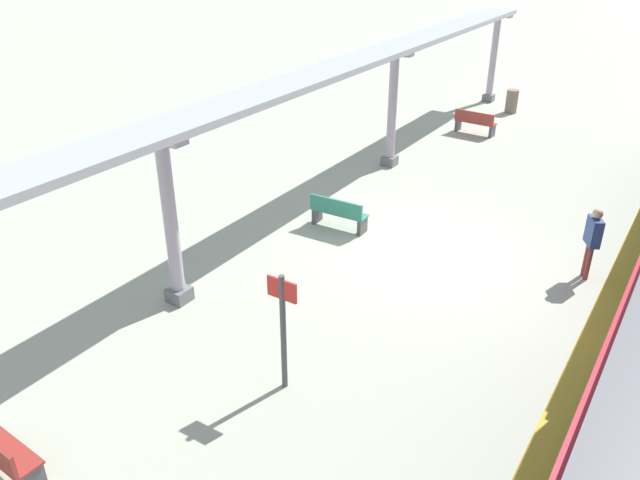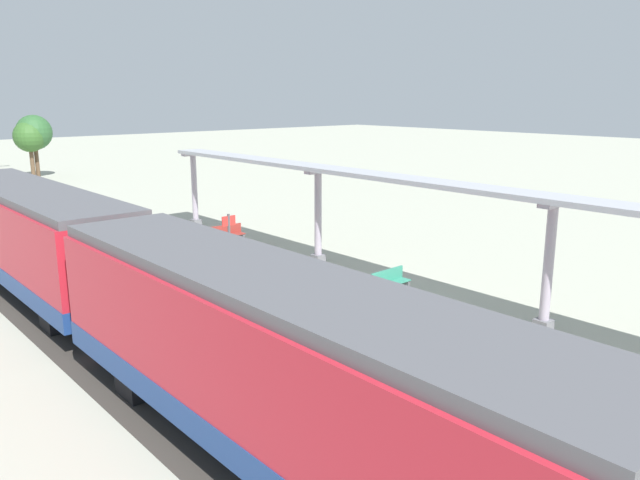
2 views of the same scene
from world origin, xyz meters
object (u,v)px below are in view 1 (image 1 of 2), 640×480
(canopy_pillar_nearest, at_px, (493,58))
(bench_near_end, at_px, (475,122))
(bench_far_end, at_px, (338,213))
(passenger_waiting_near_edge, at_px, (593,235))
(platform_info_sign, at_px, (283,322))
(trash_bin, at_px, (512,101))
(canopy_pillar_second, at_px, (392,110))
(canopy_pillar_third, at_px, (171,222))

(canopy_pillar_nearest, bearing_deg, bench_near_end, 103.35)
(bench_far_end, relative_size, passenger_waiting_near_edge, 0.90)
(platform_info_sign, bearing_deg, trash_bin, -83.68)
(canopy_pillar_second, xyz_separation_m, platform_info_sign, (-3.44, 10.59, -0.51))
(canopy_pillar_third, xyz_separation_m, bench_near_end, (-1.12, -14.19, -1.39))
(canopy_pillar_second, bearing_deg, passenger_waiting_near_edge, 150.13)
(trash_bin, relative_size, passenger_waiting_near_edge, 0.55)
(bench_near_end, bearing_deg, canopy_pillar_nearest, -76.65)
(canopy_pillar_nearest, distance_m, canopy_pillar_second, 9.34)
(canopy_pillar_second, xyz_separation_m, bench_far_end, (-1.02, 4.87, -1.39))
(canopy_pillar_nearest, height_order, platform_info_sign, canopy_pillar_nearest)
(bench_near_end, xyz_separation_m, bench_far_end, (0.11, 9.47, 0.00))
(canopy_pillar_third, xyz_separation_m, platform_info_sign, (-3.44, 1.00, -0.51))
(canopy_pillar_second, relative_size, canopy_pillar_third, 1.00)
(canopy_pillar_third, bearing_deg, bench_far_end, -102.14)
(canopy_pillar_second, height_order, bench_far_end, canopy_pillar_second)
(canopy_pillar_nearest, height_order, canopy_pillar_third, same)
(canopy_pillar_third, height_order, bench_far_end, canopy_pillar_third)
(bench_near_end, bearing_deg, bench_far_end, 89.34)
(trash_bin, bearing_deg, bench_far_end, 88.46)
(canopy_pillar_third, xyz_separation_m, trash_bin, (-1.37, -17.73, -1.37))
(canopy_pillar_nearest, xyz_separation_m, canopy_pillar_second, (0.00, 9.34, 0.00))
(canopy_pillar_nearest, distance_m, bench_far_end, 14.31)
(passenger_waiting_near_edge, bearing_deg, trash_bin, -65.31)
(canopy_pillar_nearest, distance_m, canopy_pillar_third, 18.93)
(canopy_pillar_nearest, distance_m, trash_bin, 2.28)
(canopy_pillar_third, bearing_deg, passenger_waiting_near_edge, -141.04)
(bench_far_end, relative_size, platform_info_sign, 0.69)
(canopy_pillar_nearest, distance_m, passenger_waiting_near_edge, 15.04)
(canopy_pillar_second, bearing_deg, canopy_pillar_nearest, -90.00)
(canopy_pillar_second, bearing_deg, canopy_pillar_third, 90.00)
(canopy_pillar_third, relative_size, bench_near_end, 2.38)
(canopy_pillar_second, relative_size, platform_info_sign, 1.64)
(canopy_pillar_nearest, relative_size, passenger_waiting_near_edge, 2.14)
(platform_info_sign, bearing_deg, canopy_pillar_nearest, -80.21)
(bench_far_end, bearing_deg, trash_bin, -91.54)
(platform_info_sign, bearing_deg, passenger_waiting_near_edge, -117.90)
(bench_near_end, height_order, bench_far_end, same)
(canopy_pillar_third, xyz_separation_m, passenger_waiting_near_edge, (-6.94, -5.61, -0.78))
(canopy_pillar_second, distance_m, bench_far_end, 5.16)
(canopy_pillar_nearest, bearing_deg, trash_bin, 138.64)
(canopy_pillar_third, distance_m, bench_far_end, 5.03)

